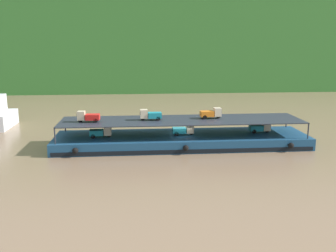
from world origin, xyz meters
TOP-DOWN VIEW (x-y plane):
  - ground_plane at (0.00, 0.00)m, footprint 400.00×400.00m
  - hillside_far_bank at (0.00, 73.03)m, footprint 139.38×41.08m
  - cargo_barge at (0.00, -0.02)m, footprint 32.60×8.47m
  - cargo_rack at (0.00, 0.00)m, footprint 31.00×7.10m
  - mini_truck_lower_stern at (-10.32, -0.47)m, footprint 2.77×1.26m
  - mini_truck_lower_aft at (0.23, -0.13)m, footprint 2.75×1.22m
  - mini_truck_lower_mid at (10.58, 0.35)m, footprint 2.75×1.21m
  - mini_truck_upper_stern at (-11.84, -0.44)m, footprint 2.78×1.27m
  - mini_truck_upper_mid at (-4.03, 0.10)m, footprint 2.76×1.24m
  - mini_truck_upper_fore at (3.94, 0.54)m, footprint 2.79×1.28m

SIDE VIEW (x-z plane):
  - ground_plane at x=0.00m, z-range 0.00..0.00m
  - cargo_barge at x=0.00m, z-range 0.00..1.50m
  - mini_truck_lower_stern at x=-10.32m, z-range 1.50..2.88m
  - mini_truck_lower_aft at x=0.23m, z-range 1.50..2.88m
  - mini_truck_lower_mid at x=10.58m, z-range 1.50..2.88m
  - cargo_rack at x=0.00m, z-range 2.44..4.44m
  - mini_truck_upper_stern at x=-11.84m, z-range 3.50..4.88m
  - mini_truck_upper_mid at x=-4.03m, z-range 3.50..4.88m
  - mini_truck_upper_fore at x=3.94m, z-range 3.50..4.88m
  - hillside_far_bank at x=0.00m, z-range 1.85..31.18m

